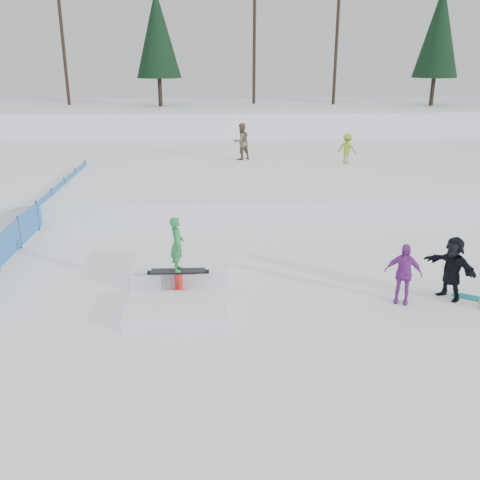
{
  "coord_description": "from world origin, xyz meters",
  "views": [
    {
      "loc": [
        -0.2,
        -11.99,
        5.96
      ],
      "look_at": [
        0.5,
        2.0,
        1.1
      ],
      "focal_mm": 40.0,
      "sensor_mm": 36.0,
      "label": 1
    }
  ],
  "objects_px": {
    "safety_fence": "(37,216)",
    "walker_olive": "(241,142)",
    "jib_rail_feature": "(180,275)",
    "walker_ygreen": "(347,149)",
    "spectator_dark": "(452,268)",
    "spectator_purple": "(403,273)"
  },
  "relations": [
    {
      "from": "spectator_purple",
      "to": "walker_ygreen",
      "type": "bearing_deg",
      "value": 105.52
    },
    {
      "from": "safety_fence",
      "to": "spectator_dark",
      "type": "xyz_separation_m",
      "value": [
        12.33,
        -6.26,
        0.28
      ]
    },
    {
      "from": "walker_olive",
      "to": "spectator_dark",
      "type": "distance_m",
      "value": 16.04
    },
    {
      "from": "walker_ygreen",
      "to": "spectator_purple",
      "type": "xyz_separation_m",
      "value": [
        -1.99,
        -14.28,
        -0.75
      ]
    },
    {
      "from": "safety_fence",
      "to": "jib_rail_feature",
      "type": "relative_size",
      "value": 3.64
    },
    {
      "from": "safety_fence",
      "to": "walker_olive",
      "type": "distance_m",
      "value": 12.01
    },
    {
      "from": "walker_olive",
      "to": "walker_ygreen",
      "type": "distance_m",
      "value": 5.39
    },
    {
      "from": "safety_fence",
      "to": "walker_ygreen",
      "type": "distance_m",
      "value": 15.19
    },
    {
      "from": "walker_ygreen",
      "to": "jib_rail_feature",
      "type": "relative_size",
      "value": 0.34
    },
    {
      "from": "jib_rail_feature",
      "to": "spectator_purple",
      "type": "bearing_deg",
      "value": -13.18
    },
    {
      "from": "jib_rail_feature",
      "to": "safety_fence",
      "type": "bearing_deg",
      "value": 136.12
    },
    {
      "from": "jib_rail_feature",
      "to": "walker_ygreen",
      "type": "bearing_deg",
      "value": 59.43
    },
    {
      "from": "spectator_dark",
      "to": "walker_ygreen",
      "type": "bearing_deg",
      "value": 148.42
    },
    {
      "from": "spectator_dark",
      "to": "jib_rail_feature",
      "type": "relative_size",
      "value": 0.38
    },
    {
      "from": "spectator_dark",
      "to": "walker_olive",
      "type": "bearing_deg",
      "value": 167.69
    },
    {
      "from": "safety_fence",
      "to": "walker_ygreen",
      "type": "bearing_deg",
      "value": 31.05
    },
    {
      "from": "walker_olive",
      "to": "safety_fence",
      "type": "bearing_deg",
      "value": 17.05
    },
    {
      "from": "safety_fence",
      "to": "spectator_purple",
      "type": "bearing_deg",
      "value": -30.42
    },
    {
      "from": "walker_ygreen",
      "to": "spectator_dark",
      "type": "xyz_separation_m",
      "value": [
        -0.66,
        -14.08,
        -0.71
      ]
    },
    {
      "from": "walker_olive",
      "to": "jib_rail_feature",
      "type": "distance_m",
      "value": 14.5
    },
    {
      "from": "safety_fence",
      "to": "walker_olive",
      "type": "xyz_separation_m",
      "value": [
        7.76,
        9.09,
        1.18
      ]
    },
    {
      "from": "walker_olive",
      "to": "spectator_purple",
      "type": "xyz_separation_m",
      "value": [
        3.24,
        -15.55,
        -0.95
      ]
    }
  ]
}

